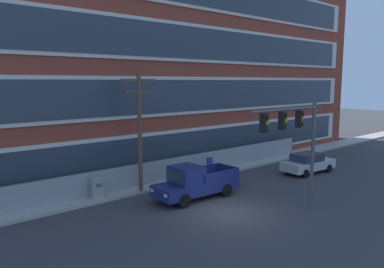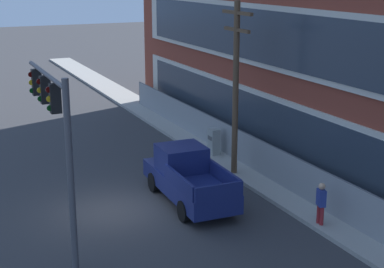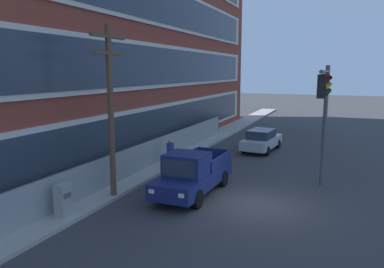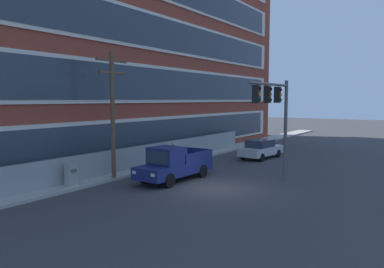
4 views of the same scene
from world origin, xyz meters
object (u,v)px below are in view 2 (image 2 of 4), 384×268
(traffic_signal_mast, at_px, (55,121))
(pedestrian_near_cabinet, at_px, (321,202))
(electrical_cabinet, at_px, (214,143))
(pickup_truck_navy, at_px, (188,178))
(utility_pole_near_corner, at_px, (236,82))

(traffic_signal_mast, bearing_deg, pedestrian_near_cabinet, 76.33)
(traffic_signal_mast, relative_size, electrical_cabinet, 4.18)
(electrical_cabinet, bearing_deg, pickup_truck_navy, -37.20)
(traffic_signal_mast, height_order, utility_pole_near_corner, utility_pole_near_corner)
(pedestrian_near_cabinet, bearing_deg, utility_pole_near_corner, -179.19)
(traffic_signal_mast, distance_m, pedestrian_near_cabinet, 9.52)
(electrical_cabinet, distance_m, pedestrian_near_cabinet, 8.93)
(traffic_signal_mast, height_order, electrical_cabinet, traffic_signal_mast)
(pickup_truck_navy, relative_size, pedestrian_near_cabinet, 3.31)
(traffic_signal_mast, relative_size, utility_pole_near_corner, 0.78)
(utility_pole_near_corner, bearing_deg, electrical_cabinet, 171.64)
(traffic_signal_mast, bearing_deg, electrical_cabinet, 127.23)
(traffic_signal_mast, bearing_deg, utility_pole_near_corner, 115.21)
(pickup_truck_navy, xyz_separation_m, pedestrian_near_cabinet, (4.30, 3.18, 0.00))
(electrical_cabinet, xyz_separation_m, pedestrian_near_cabinet, (8.92, -0.32, 0.26))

